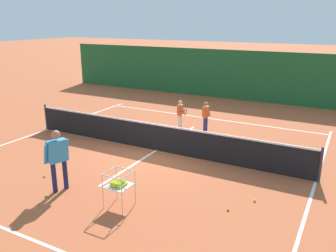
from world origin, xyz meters
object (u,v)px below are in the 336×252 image
object	(u,v)px
instructor	(58,155)
tennis_ball_5	(255,200)
tennis_net	(156,137)
student_0	(180,112)
tennis_ball_4	(228,209)
ball_cart	(119,184)
student_1	(206,114)
tennis_ball_2	(46,195)
tennis_ball_3	(44,176)

from	to	relation	value
instructor	tennis_ball_5	bearing A→B (deg)	21.19
tennis_net	student_0	distance (m)	2.82
tennis_net	tennis_ball_4	distance (m)	4.49
student_0	ball_cart	bearing A→B (deg)	-76.56
tennis_net	tennis_ball_5	size ratio (longest dim) A/B	157.19
student_0	tennis_ball_4	bearing A→B (deg)	-53.80
tennis_net	student_0	bearing A→B (deg)	99.00
tennis_net	ball_cart	world-z (taller)	tennis_net
student_1	tennis_ball_5	bearing A→B (deg)	-55.34
tennis_ball_4	instructor	bearing A→B (deg)	-165.54
ball_cart	tennis_ball_2	world-z (taller)	ball_cart
ball_cart	tennis_ball_4	bearing A→B (deg)	23.40
tennis_ball_2	tennis_ball_5	xyz separation A→B (m)	(4.84, 2.31, 0.00)
student_1	instructor	bearing A→B (deg)	-101.88
ball_cart	tennis_ball_2	distance (m)	2.09
student_0	student_1	bearing A→B (deg)	6.94
tennis_ball_4	tennis_ball_2	bearing A→B (deg)	-160.25
tennis_ball_2	tennis_ball_3	distance (m)	1.26
student_0	tennis_ball_4	distance (m)	6.81
tennis_ball_2	tennis_ball_3	xyz separation A→B (m)	(-0.96, 0.82, 0.00)
ball_cart	tennis_ball_5	world-z (taller)	ball_cart
ball_cart	tennis_ball_5	bearing A→B (deg)	31.81
tennis_ball_4	tennis_ball_5	distance (m)	0.86
tennis_ball_3	tennis_ball_5	size ratio (longest dim) A/B	1.00
instructor	tennis_ball_4	bearing A→B (deg)	14.46
tennis_ball_3	tennis_net	bearing A→B (deg)	62.58
student_0	ball_cart	size ratio (longest dim) A/B	1.32
student_1	tennis_ball_3	world-z (taller)	student_1
tennis_net	instructor	xyz separation A→B (m)	(-0.77, -3.81, 0.52)
student_1	tennis_ball_3	bearing A→B (deg)	-110.95
student_1	tennis_ball_4	distance (m)	6.35
tennis_ball_2	instructor	bearing A→B (deg)	82.60
student_1	ball_cart	xyz separation A→B (m)	(0.47, -6.66, -0.14)
instructor	ball_cart	world-z (taller)	instructor
instructor	student_1	world-z (taller)	instructor
tennis_net	student_1	world-z (taller)	student_1
tennis_ball_3	tennis_ball_4	xyz separation A→B (m)	(5.35, 0.75, 0.00)
tennis_net	tennis_ball_4	xyz separation A→B (m)	(3.56, -2.69, -0.47)
instructor	tennis_ball_3	size ratio (longest dim) A/B	24.87
student_0	student_1	xyz separation A→B (m)	(1.09, 0.13, 0.02)
ball_cart	tennis_ball_3	distance (m)	2.98
tennis_ball_3	tennis_ball_4	bearing A→B (deg)	8.02
ball_cart	student_0	bearing A→B (deg)	103.44
ball_cart	tennis_ball_3	xyz separation A→B (m)	(-2.91, 0.30, -0.56)
student_1	tennis_ball_2	distance (m)	7.36
student_0	ball_cart	xyz separation A→B (m)	(1.56, -6.53, -0.12)
tennis_ball_3	tennis_ball_2	bearing A→B (deg)	-40.56
tennis_ball_3	student_1	bearing A→B (deg)	69.05
student_0	student_1	size ratio (longest dim) A/B	0.97
tennis_net	instructor	distance (m)	3.92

